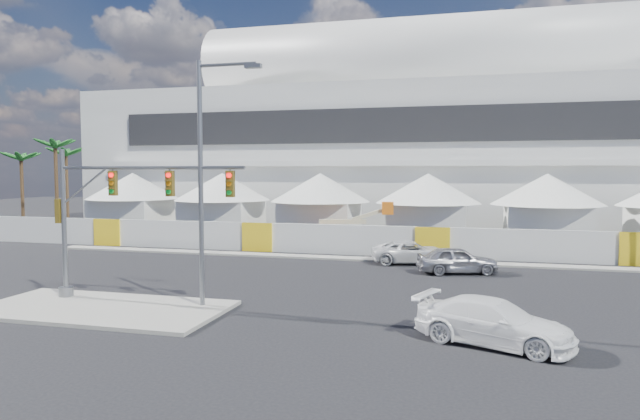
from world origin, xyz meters
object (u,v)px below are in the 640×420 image
(lot_car_a, at_px, (605,245))
(boom_lift, at_px, (336,234))
(pickup_near, at_px, (494,322))
(pickup_curb, at_px, (412,252))
(traffic_mast, at_px, (104,215))
(streetlight_median, at_px, (206,166))
(sedan_silver, at_px, (457,260))

(lot_car_a, bearing_deg, boom_lift, 116.12)
(pickup_near, height_order, lot_car_a, pickup_near)
(pickup_curb, bearing_deg, pickup_near, 179.58)
(pickup_near, relative_size, traffic_mast, 0.58)
(traffic_mast, bearing_deg, pickup_near, -7.13)
(streetlight_median, distance_m, boom_lift, 20.67)
(sedan_silver, height_order, pickup_curb, sedan_silver)
(pickup_near, bearing_deg, streetlight_median, 100.01)
(sedan_silver, distance_m, traffic_mast, 18.30)
(pickup_curb, bearing_deg, sedan_silver, -150.69)
(pickup_near, xyz_separation_m, lot_car_a, (7.79, 21.72, -0.01))
(pickup_curb, bearing_deg, boom_lift, 28.79)
(sedan_silver, distance_m, streetlight_median, 15.39)
(pickup_near, height_order, streetlight_median, streetlight_median)
(sedan_silver, bearing_deg, lot_car_a, -62.53)
(pickup_curb, xyz_separation_m, lot_car_a, (11.98, 6.08, 0.05))
(pickup_curb, relative_size, lot_car_a, 1.10)
(pickup_curb, height_order, traffic_mast, traffic_mast)
(sedan_silver, xyz_separation_m, lot_car_a, (9.24, 8.85, -0.01))
(streetlight_median, bearing_deg, pickup_near, -10.15)
(boom_lift, bearing_deg, lot_car_a, -12.34)
(sedan_silver, relative_size, pickup_curb, 0.89)
(lot_car_a, height_order, streetlight_median, streetlight_median)
(streetlight_median, bearing_deg, pickup_curb, 63.26)
(lot_car_a, distance_m, traffic_mast, 30.94)
(sedan_silver, bearing_deg, boom_lift, 28.06)
(lot_car_a, height_order, traffic_mast, traffic_mast)
(traffic_mast, xyz_separation_m, streetlight_median, (4.77, 0.00, 2.05))
(pickup_curb, xyz_separation_m, pickup_near, (4.19, -15.64, 0.06))
(pickup_near, distance_m, lot_car_a, 23.08)
(traffic_mast, distance_m, boom_lift, 20.98)
(sedan_silver, relative_size, traffic_mast, 0.50)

